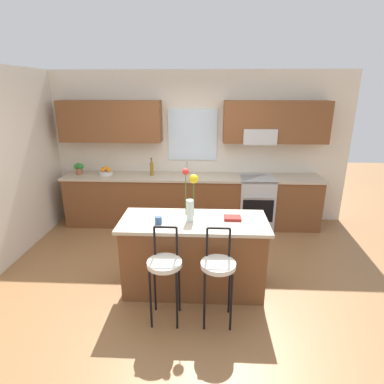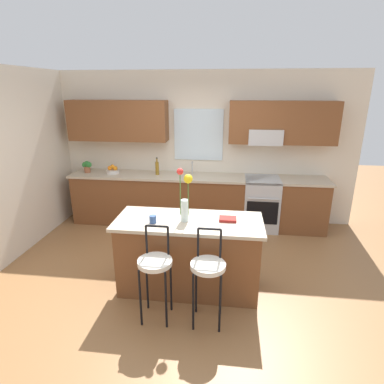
{
  "view_description": "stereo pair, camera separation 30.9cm",
  "coord_description": "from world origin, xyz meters",
  "px_view_note": "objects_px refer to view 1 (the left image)",
  "views": [
    {
      "loc": [
        0.26,
        -3.62,
        2.38
      ],
      "look_at": [
        0.06,
        0.55,
        1.0
      ],
      "focal_mm": 29.18,
      "sensor_mm": 36.0,
      "label": 1
    },
    {
      "loc": [
        0.57,
        -3.59,
        2.38
      ],
      "look_at": [
        0.06,
        0.55,
        1.0
      ],
      "focal_mm": 29.18,
      "sensor_mm": 36.0,
      "label": 2
    }
  ],
  "objects_px": {
    "bar_stool_near": "(165,267)",
    "mug_ceramic": "(158,220)",
    "flower_vase": "(191,197)",
    "potted_plant_small": "(79,168)",
    "bottle_olive_oil": "(152,169)",
    "fruit_bowl_oranges": "(106,172)",
    "oven_range": "(256,202)",
    "kitchen_island": "(194,255)",
    "cookbook": "(232,218)",
    "bar_stool_middle": "(218,269)"
  },
  "relations": [
    {
      "from": "bar_stool_near",
      "to": "mug_ceramic",
      "type": "relative_size",
      "value": 11.58
    },
    {
      "from": "flower_vase",
      "to": "potted_plant_small",
      "type": "height_order",
      "value": "flower_vase"
    },
    {
      "from": "flower_vase",
      "to": "bottle_olive_oil",
      "type": "height_order",
      "value": "flower_vase"
    },
    {
      "from": "bar_stool_near",
      "to": "mug_ceramic",
      "type": "bearing_deg",
      "value": 105.26
    },
    {
      "from": "mug_ceramic",
      "to": "flower_vase",
      "type": "bearing_deg",
      "value": 15.0
    },
    {
      "from": "fruit_bowl_oranges",
      "to": "bottle_olive_oil",
      "type": "xyz_separation_m",
      "value": [
        0.83,
        -0.0,
        0.07
      ]
    },
    {
      "from": "oven_range",
      "to": "flower_vase",
      "type": "relative_size",
      "value": 1.46
    },
    {
      "from": "kitchen_island",
      "to": "cookbook",
      "type": "height_order",
      "value": "cookbook"
    },
    {
      "from": "kitchen_island",
      "to": "potted_plant_small",
      "type": "xyz_separation_m",
      "value": [
        -2.14,
        1.96,
        0.58
      ]
    },
    {
      "from": "cookbook",
      "to": "flower_vase",
      "type": "bearing_deg",
      "value": -170.83
    },
    {
      "from": "bar_stool_near",
      "to": "mug_ceramic",
      "type": "xyz_separation_m",
      "value": [
        -0.12,
        0.45,
        0.33
      ]
    },
    {
      "from": "cookbook",
      "to": "fruit_bowl_oranges",
      "type": "xyz_separation_m",
      "value": [
        -2.11,
        1.91,
        0.04
      ]
    },
    {
      "from": "oven_range",
      "to": "kitchen_island",
      "type": "distance_m",
      "value": 2.19
    },
    {
      "from": "oven_range",
      "to": "fruit_bowl_oranges",
      "type": "distance_m",
      "value": 2.74
    },
    {
      "from": "oven_range",
      "to": "mug_ceramic",
      "type": "bearing_deg",
      "value": -124.72
    },
    {
      "from": "oven_range",
      "to": "bottle_olive_oil",
      "type": "height_order",
      "value": "bottle_olive_oil"
    },
    {
      "from": "flower_vase",
      "to": "bottle_olive_oil",
      "type": "bearing_deg",
      "value": 111.74
    },
    {
      "from": "oven_range",
      "to": "kitchen_island",
      "type": "xyz_separation_m",
      "value": [
        -1.03,
        -1.93,
        0.0
      ]
    },
    {
      "from": "potted_plant_small",
      "to": "cookbook",
      "type": "bearing_deg",
      "value": -36.29
    },
    {
      "from": "bottle_olive_oil",
      "to": "cookbook",
      "type": "bearing_deg",
      "value": -56.06
    },
    {
      "from": "kitchen_island",
      "to": "cookbook",
      "type": "bearing_deg",
      "value": 6.09
    },
    {
      "from": "cookbook",
      "to": "bottle_olive_oil",
      "type": "xyz_separation_m",
      "value": [
        -1.28,
        1.91,
        0.11
      ]
    },
    {
      "from": "mug_ceramic",
      "to": "bottle_olive_oil",
      "type": "distance_m",
      "value": 2.13
    },
    {
      "from": "cookbook",
      "to": "bar_stool_middle",
      "type": "bearing_deg",
      "value": -106.14
    },
    {
      "from": "oven_range",
      "to": "kitchen_island",
      "type": "height_order",
      "value": "same"
    },
    {
      "from": "bar_stool_near",
      "to": "bottle_olive_oil",
      "type": "bearing_deg",
      "value": 102.31
    },
    {
      "from": "fruit_bowl_oranges",
      "to": "bar_stool_middle",
      "type": "bearing_deg",
      "value": -52.69
    },
    {
      "from": "flower_vase",
      "to": "cookbook",
      "type": "bearing_deg",
      "value": 9.17
    },
    {
      "from": "bar_stool_middle",
      "to": "cookbook",
      "type": "relative_size",
      "value": 5.21
    },
    {
      "from": "bar_stool_near",
      "to": "bottle_olive_oil",
      "type": "xyz_separation_m",
      "value": [
        -0.55,
        2.53,
        0.41
      ]
    },
    {
      "from": "bottle_olive_oil",
      "to": "flower_vase",
      "type": "bearing_deg",
      "value": -68.26
    },
    {
      "from": "oven_range",
      "to": "bar_stool_middle",
      "type": "relative_size",
      "value": 0.88
    },
    {
      "from": "bar_stool_middle",
      "to": "mug_ceramic",
      "type": "height_order",
      "value": "bar_stool_middle"
    },
    {
      "from": "bar_stool_near",
      "to": "bar_stool_middle",
      "type": "height_order",
      "value": "same"
    },
    {
      "from": "kitchen_island",
      "to": "bar_stool_middle",
      "type": "height_order",
      "value": "bar_stool_middle"
    },
    {
      "from": "mug_ceramic",
      "to": "kitchen_island",
      "type": "bearing_deg",
      "value": 17.82
    },
    {
      "from": "bar_stool_near",
      "to": "mug_ceramic",
      "type": "height_order",
      "value": "bar_stool_near"
    },
    {
      "from": "bar_stool_middle",
      "to": "bottle_olive_oil",
      "type": "relative_size",
      "value": 3.35
    },
    {
      "from": "kitchen_island",
      "to": "flower_vase",
      "type": "bearing_deg",
      "value": -138.99
    },
    {
      "from": "kitchen_island",
      "to": "bar_stool_middle",
      "type": "xyz_separation_m",
      "value": [
        0.28,
        -0.58,
        0.17
      ]
    },
    {
      "from": "oven_range",
      "to": "mug_ceramic",
      "type": "height_order",
      "value": "mug_ceramic"
    },
    {
      "from": "mug_ceramic",
      "to": "bar_stool_middle",
      "type": "bearing_deg",
      "value": -33.7
    },
    {
      "from": "kitchen_island",
      "to": "bar_stool_middle",
      "type": "distance_m",
      "value": 0.66
    },
    {
      "from": "kitchen_island",
      "to": "fruit_bowl_oranges",
      "type": "xyz_separation_m",
      "value": [
        -1.66,
        1.96,
        0.51
      ]
    },
    {
      "from": "potted_plant_small",
      "to": "mug_ceramic",
      "type": "bearing_deg",
      "value": -50.07
    },
    {
      "from": "potted_plant_small",
      "to": "bottle_olive_oil",
      "type": "bearing_deg",
      "value": 0.0
    },
    {
      "from": "oven_range",
      "to": "flower_vase",
      "type": "distance_m",
      "value": 2.36
    },
    {
      "from": "potted_plant_small",
      "to": "oven_range",
      "type": "bearing_deg",
      "value": -0.44
    },
    {
      "from": "cookbook",
      "to": "fruit_bowl_oranges",
      "type": "relative_size",
      "value": 0.83
    },
    {
      "from": "fruit_bowl_oranges",
      "to": "kitchen_island",
      "type": "bearing_deg",
      "value": -49.78
    }
  ]
}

